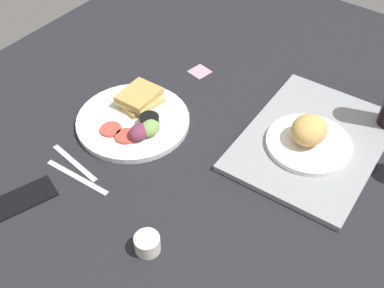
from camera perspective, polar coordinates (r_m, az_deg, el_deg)
ground_plane at (r=126.16cm, az=-0.56°, el=-0.67°), size 190.00×150.00×3.00cm
serving_tray at (r=128.98cm, az=14.11°, el=0.31°), size 46.32×34.82×1.60cm
bread_plate_near at (r=124.74cm, az=13.69°, el=0.80°), size 21.79×21.79×8.32cm
plate_with_salad at (r=131.36cm, az=-6.72°, el=3.09°), size 30.72×30.72×5.40cm
espresso_cup at (r=104.24cm, az=-5.32°, el=-11.69°), size 5.60×5.60×4.00cm
fork at (r=124.17cm, az=-13.77°, el=-2.15°), size 3.71×17.03×0.50cm
knife at (r=120.73cm, az=-13.49°, el=-3.82°), size 2.48×19.05×0.50cm
cell_phone at (r=119.80cm, az=-19.30°, el=-6.01°), size 15.98×11.60×0.80cm
sticky_note at (r=149.38cm, az=0.93°, el=8.60°), size 6.51×6.51×0.12cm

